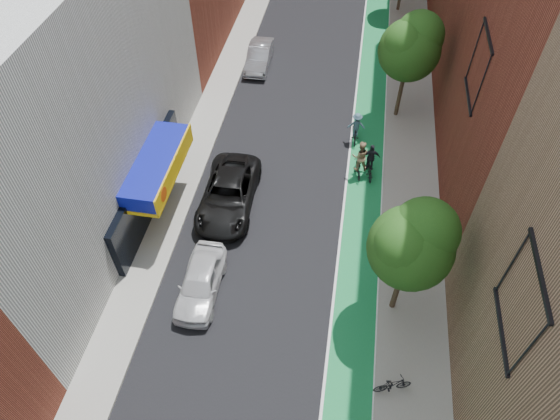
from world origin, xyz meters
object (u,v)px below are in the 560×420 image
at_px(cyclist_lane_near, 359,160).
at_px(parked_car_silver, 259,56).
at_px(parked_car_white, 200,282).
at_px(cyclist_lane_mid, 370,164).
at_px(parked_car_black, 228,194).
at_px(cyclist_lane_far, 356,129).

bearing_deg(cyclist_lane_near, parked_car_silver, -62.98).
relative_size(parked_car_white, cyclist_lane_mid, 2.12).
bearing_deg(cyclist_lane_mid, parked_car_black, 17.70).
bearing_deg(parked_car_white, parked_car_black, 88.94).
relative_size(parked_car_black, cyclist_lane_near, 2.58).
distance_m(parked_car_silver, cyclist_lane_far, 10.08).
bearing_deg(cyclist_lane_mid, cyclist_lane_far, -79.69).
relative_size(parked_car_black, parked_car_silver, 1.34).
height_order(parked_car_black, parked_car_silver, parked_car_black).
bearing_deg(cyclist_lane_mid, cyclist_lane_near, 0.77).
distance_m(cyclist_lane_mid, cyclist_lane_far, 2.94).
bearing_deg(cyclist_lane_mid, parked_car_silver, -59.16).
relative_size(cyclist_lane_near, cyclist_lane_far, 1.17).
xyz_separation_m(parked_car_white, parked_car_black, (0.00, 5.44, 0.08)).
xyz_separation_m(parked_car_black, parked_car_silver, (-0.98, 13.41, -0.09)).
xyz_separation_m(parked_car_silver, cyclist_lane_mid, (8.14, -9.85, 0.04)).
bearing_deg(parked_car_silver, cyclist_lane_mid, -51.92).
bearing_deg(parked_car_silver, cyclist_lane_far, -46.05).
xyz_separation_m(cyclist_lane_near, cyclist_lane_mid, (0.60, 0.10, -0.26)).
bearing_deg(cyclist_lane_near, parked_car_black, 17.67).
distance_m(parked_car_white, cyclist_lane_mid, 11.51).
xyz_separation_m(parked_car_silver, cyclist_lane_near, (7.54, -9.95, 0.30)).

